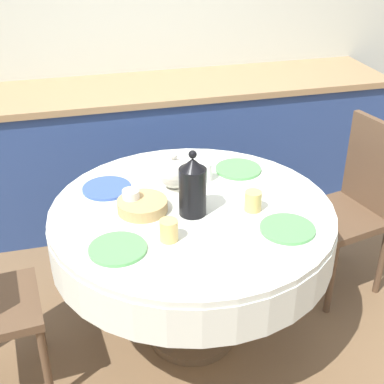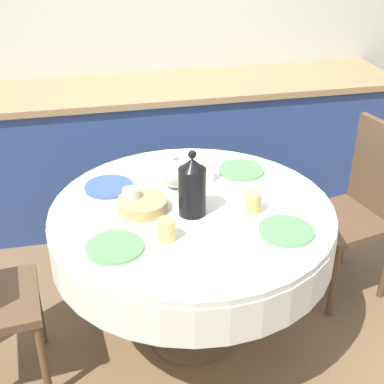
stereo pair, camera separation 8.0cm
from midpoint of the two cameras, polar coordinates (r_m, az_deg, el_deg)
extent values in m
plane|color=brown|center=(2.82, 0.84, -14.90)|extent=(12.00, 12.00, 0.00)
cube|color=beige|center=(3.68, -4.98, 18.72)|extent=(7.00, 0.05, 2.60)
cube|color=#2D4784|center=(3.63, -3.67, 4.17)|extent=(3.20, 0.60, 0.86)
cube|color=#A37F56|center=(3.46, -3.91, 10.97)|extent=(3.24, 0.64, 0.04)
cylinder|color=brown|center=(2.81, 0.84, -14.60)|extent=(0.44, 0.44, 0.04)
cylinder|color=brown|center=(2.63, 0.89, -10.34)|extent=(0.11, 0.11, 0.50)
cylinder|color=silver|center=(2.43, 0.95, -4.13)|extent=(1.27, 1.27, 0.18)
cylinder|color=silver|center=(2.37, 0.97, -2.01)|extent=(1.26, 1.26, 0.03)
cube|color=brown|center=(2.97, 16.76, -2.90)|extent=(0.48, 0.48, 0.04)
cube|color=brown|center=(2.96, 20.17, 2.32)|extent=(0.12, 0.38, 0.49)
cylinder|color=brown|center=(2.89, 15.64, -9.32)|extent=(0.04, 0.04, 0.43)
cylinder|color=brown|center=(3.11, 11.58, -5.76)|extent=(0.04, 0.04, 0.43)
cylinder|color=brown|center=(3.31, 16.58, -4.15)|extent=(0.04, 0.04, 0.43)
cylinder|color=brown|center=(2.73, -15.25, -11.96)|extent=(0.04, 0.04, 0.43)
cylinder|color=brown|center=(2.47, -14.59, -17.19)|extent=(0.04, 0.04, 0.43)
cylinder|color=#5BA85B|center=(2.11, -7.15, -5.86)|extent=(0.23, 0.23, 0.01)
cylinder|color=#DBB766|center=(2.13, -1.67, -4.07)|extent=(0.07, 0.07, 0.09)
cylinder|color=#5BA85B|center=(2.23, 11.03, -4.09)|extent=(0.23, 0.23, 0.01)
cylinder|color=#DBB766|center=(2.33, 7.50, -1.09)|extent=(0.07, 0.07, 0.09)
cylinder|color=#3856AD|center=(2.54, -7.98, 0.56)|extent=(0.23, 0.23, 0.01)
cylinder|color=white|center=(2.36, -5.51, -0.67)|extent=(0.07, 0.07, 0.09)
cylinder|color=#5BA85B|center=(2.69, 6.12, 2.35)|extent=(0.23, 0.23, 0.01)
cylinder|color=white|center=(2.57, 2.43, 2.12)|extent=(0.07, 0.07, 0.09)
cylinder|color=black|center=(2.27, 1.03, 0.03)|extent=(0.12, 0.12, 0.21)
cone|color=black|center=(2.21, 1.06, 3.02)|extent=(0.11, 0.11, 0.05)
sphere|color=black|center=(2.19, 1.07, 4.02)|extent=(0.04, 0.04, 0.04)
cylinder|color=silver|center=(2.51, -0.84, 0.48)|extent=(0.08, 0.08, 0.01)
sphere|color=silver|center=(2.48, -0.85, 2.04)|extent=(0.14, 0.14, 0.14)
cylinder|color=silver|center=(2.49, 1.03, 2.37)|extent=(0.08, 0.03, 0.05)
sphere|color=silver|center=(2.44, -0.86, 3.85)|extent=(0.03, 0.03, 0.03)
cylinder|color=tan|center=(2.34, -4.34, -1.35)|extent=(0.22, 0.22, 0.05)
camera|label=1|loc=(0.04, -89.01, 0.55)|focal=50.00mm
camera|label=2|loc=(0.04, 90.99, -0.55)|focal=50.00mm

